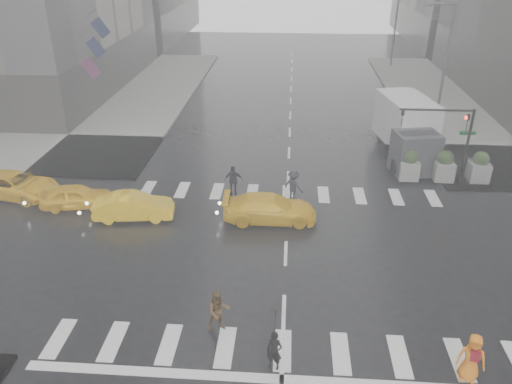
# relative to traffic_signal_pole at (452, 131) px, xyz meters

# --- Properties ---
(ground) EXTENTS (120.00, 120.00, 0.00)m
(ground) POSITION_rel_traffic_signal_pole_xyz_m (-9.01, -8.01, -3.22)
(ground) COLOR black
(ground) RESTS_ON ground
(sidewalk_nw) EXTENTS (35.00, 35.00, 0.15)m
(sidewalk_nw) POSITION_rel_traffic_signal_pole_xyz_m (-28.51, 9.49, -3.14)
(sidewalk_nw) COLOR slate
(sidewalk_nw) RESTS_ON ground
(road_markings) EXTENTS (18.00, 48.00, 0.01)m
(road_markings) POSITION_rel_traffic_signal_pole_xyz_m (-9.01, -8.01, -3.21)
(road_markings) COLOR silver
(road_markings) RESTS_ON ground
(traffic_signal_pole) EXTENTS (4.45, 0.42, 4.50)m
(traffic_signal_pole) POSITION_rel_traffic_signal_pole_xyz_m (0.00, 0.00, 0.00)
(traffic_signal_pole) COLOR black
(traffic_signal_pole) RESTS_ON ground
(street_lamp_near) EXTENTS (2.15, 0.22, 9.00)m
(street_lamp_near) POSITION_rel_traffic_signal_pole_xyz_m (1.86, 9.99, 1.73)
(street_lamp_near) COLOR #59595B
(street_lamp_near) RESTS_ON ground
(street_lamp_far) EXTENTS (2.15, 0.22, 9.00)m
(street_lamp_far) POSITION_rel_traffic_signal_pole_xyz_m (1.86, 29.99, 1.73)
(street_lamp_far) COLOR #59595B
(street_lamp_far) RESTS_ON ground
(planter_west) EXTENTS (1.10, 1.10, 1.80)m
(planter_west) POSITION_rel_traffic_signal_pole_xyz_m (-2.01, 0.19, -2.23)
(planter_west) COLOR slate
(planter_west) RESTS_ON ground
(planter_mid) EXTENTS (1.10, 1.10, 1.80)m
(planter_mid) POSITION_rel_traffic_signal_pole_xyz_m (-0.01, 0.19, -2.23)
(planter_mid) COLOR slate
(planter_mid) RESTS_ON ground
(planter_east) EXTENTS (1.10, 1.10, 1.80)m
(planter_east) POSITION_rel_traffic_signal_pole_xyz_m (1.99, 0.19, -2.23)
(planter_east) COLOR slate
(planter_east) RESTS_ON ground
(flag_cluster) EXTENTS (2.87, 3.06, 4.69)m
(flag_cluster) POSITION_rel_traffic_signal_pole_xyz_m (-24.09, 10.49, 2.42)
(flag_cluster) COLOR #59595B
(flag_cluster) RESTS_ON ground
(pedestrian_black) EXTENTS (1.20, 1.21, 2.43)m
(pedestrian_black) POSITION_rel_traffic_signal_pole_xyz_m (-9.27, -14.81, -1.54)
(pedestrian_black) COLOR black
(pedestrian_black) RESTS_ON ground
(pedestrian_brown) EXTENTS (1.00, 0.89, 1.70)m
(pedestrian_brown) POSITION_rel_traffic_signal_pole_xyz_m (-11.34, -13.14, -2.37)
(pedestrian_brown) COLOR #4A321A
(pedestrian_brown) RESTS_ON ground
(pedestrian_orange) EXTENTS (0.98, 0.77, 1.76)m
(pedestrian_orange) POSITION_rel_traffic_signal_pole_xyz_m (-3.00, -14.81, -2.33)
(pedestrian_orange) COLOR orange
(pedestrian_orange) RESTS_ON ground
(pedestrian_far_a) EXTENTS (1.08, 0.71, 1.76)m
(pedestrian_far_a) POSITION_rel_traffic_signal_pole_xyz_m (-12.01, -2.33, -2.33)
(pedestrian_far_a) COLOR black
(pedestrian_far_a) RESTS_ON ground
(pedestrian_far_b) EXTENTS (1.29, 1.15, 1.75)m
(pedestrian_far_b) POSITION_rel_traffic_signal_pole_xyz_m (-8.71, -2.76, -2.34)
(pedestrian_far_b) COLOR black
(pedestrian_far_b) RESTS_ON ground
(taxi_front) EXTENTS (3.86, 2.18, 1.24)m
(taxi_front) POSITION_rel_traffic_signal_pole_xyz_m (-20.17, -4.35, -2.60)
(taxi_front) COLOR yellow
(taxi_front) RESTS_ON ground
(taxi_mid) EXTENTS (4.14, 1.90, 1.32)m
(taxi_mid) POSITION_rel_traffic_signal_pole_xyz_m (-16.77, -5.32, -2.56)
(taxi_mid) COLOR yellow
(taxi_mid) RESTS_ON ground
(taxi_rear) EXTENTS (4.21, 2.06, 1.36)m
(taxi_rear) POSITION_rel_traffic_signal_pole_xyz_m (-9.88, -5.04, -2.54)
(taxi_rear) COLOR yellow
(taxi_rear) RESTS_ON ground
(taxi_far) EXTENTS (4.59, 3.02, 1.33)m
(taxi_far) POSITION_rel_traffic_signal_pole_xyz_m (-23.99, -3.34, -2.55)
(taxi_far) COLOR yellow
(taxi_far) RESTS_ON ground
(box_truck) EXTENTS (2.61, 6.97, 3.70)m
(box_truck) POSITION_rel_traffic_signal_pole_xyz_m (-1.51, 3.73, -1.24)
(box_truck) COLOR silver
(box_truck) RESTS_ON ground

